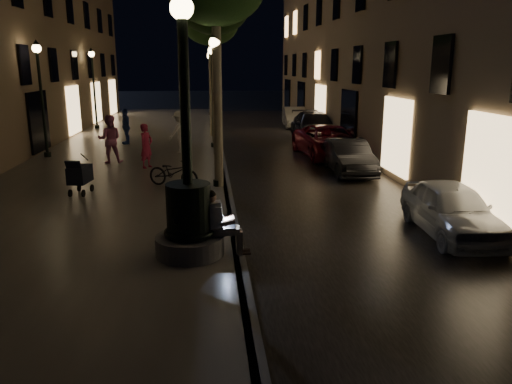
{
  "coord_description": "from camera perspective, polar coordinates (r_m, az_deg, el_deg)",
  "views": [
    {
      "loc": [
        -0.58,
        -7.73,
        3.98
      ],
      "look_at": [
        0.46,
        3.0,
        1.24
      ],
      "focal_mm": 35.0,
      "sensor_mm": 36.0,
      "label": 1
    }
  ],
  "objects": [
    {
      "name": "car_rear",
      "position": [
        27.54,
        6.66,
        7.44
      ],
      "size": [
        2.28,
        5.26,
        1.51
      ],
      "primitive_type": "imported",
      "rotation": [
        0.0,
        0.0,
        -0.03
      ],
      "color": "#2B2A2F",
      "rests_on": "ground"
    },
    {
      "name": "tree_third",
      "position": [
        27.82,
        -5.23,
        18.65
      ],
      "size": [
        3.0,
        3.0,
        7.2
      ],
      "color": "#6B604C",
      "rests_on": "promenade"
    },
    {
      "name": "curb_strip",
      "position": [
        23.07,
        -4.04,
        4.54
      ],
      "size": [
        0.25,
        45.0,
        0.2
      ],
      "primitive_type": "cube",
      "color": "#59595B",
      "rests_on": "ground"
    },
    {
      "name": "lamp_curb_a",
      "position": [
        15.75,
        -4.62,
        11.51
      ],
      "size": [
        0.36,
        0.36,
        4.81
      ],
      "color": "black",
      "rests_on": "promenade"
    },
    {
      "name": "pedestrian_white",
      "position": [
        22.43,
        -8.6,
        6.81
      ],
      "size": [
        1.37,
        1.29,
        1.86
      ],
      "primitive_type": "imported",
      "rotation": [
        0.0,
        0.0,
        3.81
      ],
      "color": "white",
      "rests_on": "promenade"
    },
    {
      "name": "stroller",
      "position": [
        15.85,
        -19.51,
        1.89
      ],
      "size": [
        0.63,
        1.21,
        1.22
      ],
      "rotation": [
        0.0,
        0.0,
        -0.15
      ],
      "color": "black",
      "rests_on": "promenade"
    },
    {
      "name": "car_fifth",
      "position": [
        33.59,
        4.43,
        8.54
      ],
      "size": [
        1.65,
        4.05,
        1.31
      ],
      "primitive_type": "imported",
      "rotation": [
        0.0,
        0.0,
        -0.07
      ],
      "color": "#A5A5A0",
      "rests_on": "ground"
    },
    {
      "name": "cobble_lane",
      "position": [
        23.35,
        3.36,
        4.45
      ],
      "size": [
        6.0,
        45.0,
        0.02
      ],
      "primitive_type": "cube",
      "color": "black",
      "rests_on": "ground"
    },
    {
      "name": "bicycle",
      "position": [
        16.16,
        -9.42,
        2.24
      ],
      "size": [
        1.86,
        1.36,
        0.93
      ],
      "primitive_type": "imported",
      "rotation": [
        0.0,
        0.0,
        1.1
      ],
      "color": "black",
      "rests_on": "promenade"
    },
    {
      "name": "seated_man_laptop",
      "position": [
        10.21,
        -4.22,
        -3.25
      ],
      "size": [
        0.99,
        0.33,
        1.36
      ],
      "color": "tan",
      "rests_on": "promenade"
    },
    {
      "name": "car_front",
      "position": [
        12.82,
        21.49,
        -1.84
      ],
      "size": [
        1.72,
        3.84,
        1.28
      ],
      "primitive_type": "imported",
      "rotation": [
        0.0,
        0.0,
        -0.05
      ],
      "color": "#9B9FA3",
      "rests_on": "ground"
    },
    {
      "name": "tree_far",
      "position": [
        33.82,
        -5.19,
        18.36
      ],
      "size": [
        3.0,
        3.0,
        7.5
      ],
      "color": "#6B604C",
      "rests_on": "promenade"
    },
    {
      "name": "fountain_lamppost",
      "position": [
        10.13,
        -7.71,
        -1.73
      ],
      "size": [
        1.4,
        1.4,
        5.21
      ],
      "color": "#59595B",
      "rests_on": "promenade"
    },
    {
      "name": "lamp_left_b",
      "position": [
        22.79,
        -23.44,
        11.25
      ],
      "size": [
        0.36,
        0.36,
        4.81
      ],
      "color": "black",
      "rests_on": "promenade"
    },
    {
      "name": "pedestrian_pink",
      "position": [
        20.69,
        -16.37,
        5.82
      ],
      "size": [
        0.97,
        0.79,
        1.9
      ],
      "primitive_type": "imported",
      "rotation": [
        0.0,
        0.0,
        3.22
      ],
      "color": "#CD6CA1",
      "rests_on": "promenade"
    },
    {
      "name": "car_second",
      "position": [
        19.19,
        10.51,
        3.99
      ],
      "size": [
        1.47,
        3.92,
        1.28
      ],
      "primitive_type": "imported",
      "rotation": [
        0.0,
        0.0,
        -0.03
      ],
      "color": "black",
      "rests_on": "ground"
    },
    {
      "name": "ground",
      "position": [
        23.09,
        -4.04,
        4.3
      ],
      "size": [
        120.0,
        120.0,
        0.0
      ],
      "primitive_type": "plane",
      "color": "black",
      "rests_on": "ground"
    },
    {
      "name": "car_third",
      "position": [
        22.46,
        8.33,
        5.71
      ],
      "size": [
        2.68,
        5.19,
        1.4
      ],
      "primitive_type": "imported",
      "rotation": [
        0.0,
        0.0,
        0.07
      ],
      "color": "maroon",
      "rests_on": "ground"
    },
    {
      "name": "lamp_curb_d",
      "position": [
        39.74,
        -5.28,
        13.13
      ],
      "size": [
        0.36,
        0.36,
        4.81
      ],
      "color": "black",
      "rests_on": "promenade"
    },
    {
      "name": "pedestrian_red",
      "position": [
        19.32,
        -12.43,
        5.16
      ],
      "size": [
        0.66,
        0.73,
        1.67
      ],
      "primitive_type": "imported",
      "rotation": [
        0.0,
        0.0,
        1.01
      ],
      "color": "#AF2343",
      "rests_on": "promenade"
    },
    {
      "name": "lamp_curb_c",
      "position": [
        31.74,
        -5.17,
        12.86
      ],
      "size": [
        0.36,
        0.36,
        4.81
      ],
      "color": "black",
      "rests_on": "promenade"
    },
    {
      "name": "lamp_left_c",
      "position": [
        32.47,
        -18.1,
        12.26
      ],
      "size": [
        0.36,
        0.36,
        4.81
      ],
      "color": "black",
      "rests_on": "promenade"
    },
    {
      "name": "lamp_curb_b",
      "position": [
        23.75,
        -4.99,
        12.41
      ],
      "size": [
        0.36,
        0.36,
        4.81
      ],
      "color": "black",
      "rests_on": "promenade"
    },
    {
      "name": "promenade",
      "position": [
        23.31,
        -13.94,
        4.26
      ],
      "size": [
        8.0,
        45.0,
        0.2
      ],
      "primitive_type": "cube",
      "color": "slate",
      "rests_on": "ground"
    },
    {
      "name": "tree_second",
      "position": [
        21.86,
        -4.82,
        20.39
      ],
      "size": [
        3.0,
        3.0,
        7.4
      ],
      "color": "#6B604C",
      "rests_on": "promenade"
    },
    {
      "name": "pedestrian_blue",
      "position": [
        25.6,
        -14.66,
        7.27
      ],
      "size": [
        0.76,
        1.1,
        1.73
      ],
      "primitive_type": "imported",
      "rotation": [
        0.0,
        0.0,
        5.09
      ],
      "color": "navy",
      "rests_on": "promenade"
    }
  ]
}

